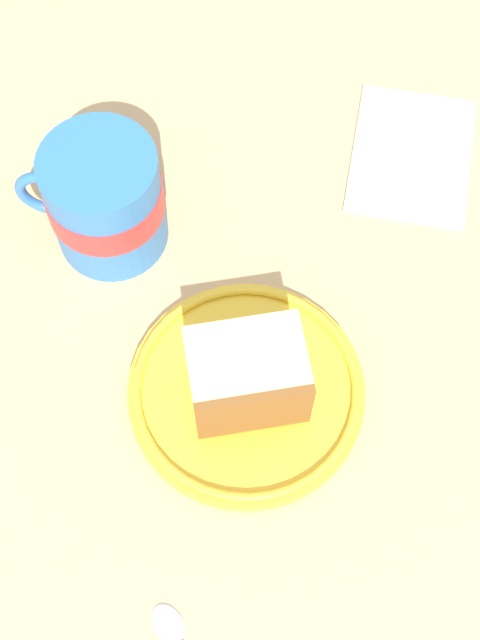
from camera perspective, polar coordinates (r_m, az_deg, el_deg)
name	(u,v)px	position (r cm, az deg, el deg)	size (l,w,h in cm)	color
ground_plane	(236,352)	(70.09, -0.24, -2.12)	(148.56, 148.56, 2.02)	tan
small_plate	(246,391)	(66.85, 0.41, -4.64)	(18.19, 18.19, 1.83)	yellow
cake_slice	(247,376)	(63.28, 0.47, -3.70)	(10.31, 10.46, 6.94)	brown
tea_mug	(104,199)	(70.10, -8.87, 7.83)	(9.33, 11.46, 10.39)	#3372BF
folded_napkin	(412,154)	(79.43, 11.15, 10.59)	(13.72, 10.30, 0.60)	beige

